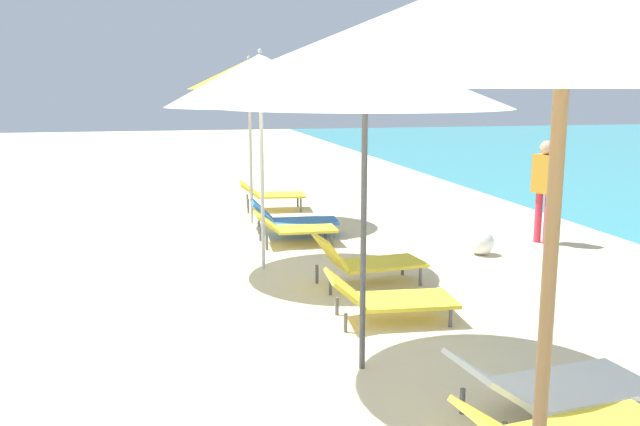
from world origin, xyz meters
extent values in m
cone|color=white|center=(-0.92, 3.11, 2.60)|extent=(2.27, 2.27, 0.45)
cylinder|color=#4C4C51|center=(-0.59, 6.37, 1.11)|extent=(0.05, 0.05, 2.22)
cone|color=white|center=(-0.59, 6.37, 2.45)|extent=(2.35, 2.35, 0.46)
sphere|color=#4C4C51|center=(-0.59, 6.37, 2.71)|extent=(0.06, 0.06, 0.06)
cube|color=yellow|center=(0.20, 7.44, 0.21)|extent=(1.03, 0.70, 0.04)
cube|color=yellow|center=(-0.45, 7.49, 0.37)|extent=(0.40, 0.64, 0.30)
cylinder|color=#59595E|center=(0.61, 7.66, 0.10)|extent=(0.04, 0.04, 0.19)
cylinder|color=#59595E|center=(0.56, 7.15, 0.10)|extent=(0.04, 0.04, 0.19)
cylinder|color=#59595E|center=(-0.46, 7.75, 0.10)|extent=(0.04, 0.04, 0.19)
cylinder|color=#59595E|center=(-0.51, 7.24, 0.10)|extent=(0.04, 0.04, 0.19)
cube|color=white|center=(0.70, 5.24, 0.22)|extent=(1.16, 0.75, 0.04)
cube|color=white|center=(-0.04, 5.16, 0.37)|extent=(0.48, 0.67, 0.30)
cylinder|color=#59595E|center=(1.12, 5.55, 0.10)|extent=(0.04, 0.04, 0.20)
cylinder|color=#59595E|center=(-0.10, 5.42, 0.10)|extent=(0.04, 0.04, 0.20)
cylinder|color=silver|center=(-0.96, 9.75, 1.07)|extent=(0.05, 0.05, 2.14)
cone|color=white|center=(-0.96, 9.75, 2.47)|extent=(2.44, 2.44, 0.66)
sphere|color=silver|center=(-0.96, 9.75, 2.83)|extent=(0.06, 0.06, 0.06)
cube|color=yellow|center=(-0.12, 11.04, 0.24)|extent=(0.94, 0.64, 0.04)
cube|color=yellow|center=(-0.73, 11.07, 0.38)|extent=(0.36, 0.62, 0.27)
cylinder|color=#59595E|center=(0.25, 11.28, 0.11)|extent=(0.04, 0.04, 0.22)
cylinder|color=#59595E|center=(0.23, 10.77, 0.11)|extent=(0.04, 0.04, 0.22)
cylinder|color=#59595E|center=(-0.74, 11.32, 0.11)|extent=(0.04, 0.04, 0.22)
cylinder|color=#59595E|center=(-0.76, 10.81, 0.11)|extent=(0.04, 0.04, 0.22)
cube|color=yellow|center=(0.35, 8.77, 0.25)|extent=(1.10, 0.70, 0.04)
cube|color=yellow|center=(-0.31, 8.71, 0.45)|extent=(0.36, 0.62, 0.39)
cylinder|color=#59595E|center=(0.74, 9.06, 0.12)|extent=(0.04, 0.04, 0.23)
cylinder|color=#59595E|center=(0.79, 8.57, 0.12)|extent=(0.04, 0.04, 0.23)
cylinder|color=#59595E|center=(-0.41, 8.94, 0.12)|extent=(0.04, 0.04, 0.23)
cylinder|color=#59595E|center=(-0.36, 8.45, 0.12)|extent=(0.04, 0.04, 0.23)
cylinder|color=silver|center=(-0.72, 12.88, 1.18)|extent=(0.05, 0.05, 2.35)
cone|color=yellow|center=(-0.72, 12.88, 2.60)|extent=(2.11, 2.11, 0.50)
sphere|color=silver|center=(-0.72, 12.88, 2.88)|extent=(0.06, 0.06, 0.06)
cube|color=yellow|center=(0.00, 14.06, 0.30)|extent=(0.99, 0.77, 0.04)
cube|color=yellow|center=(-0.62, 14.12, 0.43)|extent=(0.41, 0.72, 0.27)
cylinder|color=#59595E|center=(0.40, 14.32, 0.14)|extent=(0.04, 0.04, 0.28)
cylinder|color=#59595E|center=(0.34, 13.73, 0.14)|extent=(0.04, 0.04, 0.28)
cylinder|color=#59595E|center=(-0.61, 14.42, 0.14)|extent=(0.04, 0.04, 0.28)
cylinder|color=#59595E|center=(-0.67, 13.83, 0.14)|extent=(0.04, 0.04, 0.28)
cube|color=blue|center=(-0.01, 11.60, 0.25)|extent=(1.10, 0.70, 0.04)
cube|color=blue|center=(-0.69, 11.66, 0.42)|extent=(0.40, 0.64, 0.35)
cylinder|color=#59595E|center=(0.43, 11.82, 0.11)|extent=(0.04, 0.04, 0.23)
cylinder|color=#59595E|center=(0.39, 11.31, 0.11)|extent=(0.04, 0.04, 0.23)
cylinder|color=#59595E|center=(-0.73, 11.92, 0.11)|extent=(0.04, 0.04, 0.23)
cylinder|color=#59595E|center=(-0.77, 11.41, 0.11)|extent=(0.04, 0.04, 0.23)
cylinder|color=#D8334C|center=(3.44, 10.38, 0.39)|extent=(0.11, 0.11, 0.79)
cylinder|color=#D8334C|center=(3.50, 10.22, 0.39)|extent=(0.11, 0.11, 0.79)
cube|color=orange|center=(3.47, 10.30, 1.08)|extent=(0.34, 0.42, 0.59)
sphere|color=#D8A87F|center=(3.47, 10.30, 1.48)|extent=(0.21, 0.21, 0.21)
sphere|color=white|center=(2.22, 9.83, 0.18)|extent=(0.36, 0.36, 0.36)
camera|label=1|loc=(-2.16, 1.15, 2.38)|focal=37.70mm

